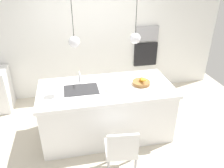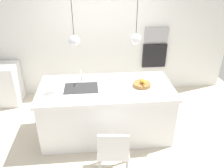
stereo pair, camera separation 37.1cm
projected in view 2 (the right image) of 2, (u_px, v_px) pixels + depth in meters
The scene contains 11 objects.
floor at pixel (107, 132), 4.17m from camera, with size 6.60×6.60×0.00m, color beige.
back_wall at pixel (101, 39), 5.02m from camera, with size 6.00×0.10×2.60m, color white.
kitchen_island at pixel (106, 110), 3.95m from camera, with size 2.25×1.07×0.95m.
sink_basin at pixel (81, 88), 3.70m from camera, with size 0.56×0.40×0.02m, color #2D2D30.
faucet at pixel (81, 75), 3.82m from camera, with size 0.02×0.17×0.22m.
fruit_bowl at pixel (142, 84), 3.74m from camera, with size 0.30×0.30×0.16m.
microwave at pixel (156, 35), 5.03m from camera, with size 0.54×0.08×0.34m, color #9E9EA3.
oven at pixel (154, 56), 5.26m from camera, with size 0.56×0.08×0.56m, color black.
chair_near at pixel (113, 150), 3.08m from camera, with size 0.48×0.46×0.85m.
pendant_light_left at pixel (74, 41), 3.31m from camera, with size 0.17×0.17×0.77m.
pendant_light_right at pixel (136, 39), 3.39m from camera, with size 0.17×0.17×0.77m.
Camera 2 is at (-0.21, -3.28, 2.72)m, focal length 35.68 mm.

